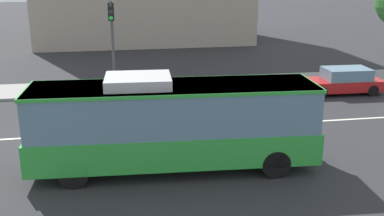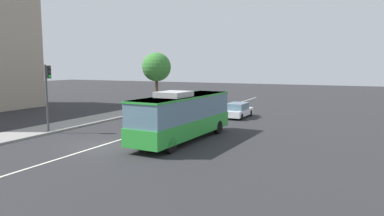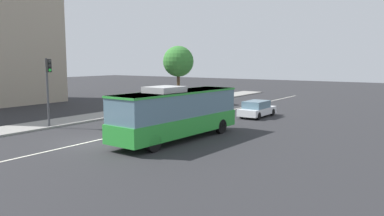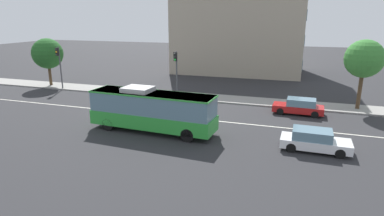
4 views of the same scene
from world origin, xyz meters
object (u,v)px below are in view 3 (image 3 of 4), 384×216
(sedan_white, at_px, (257,109))
(traffic_light_mid_block, at_px, (48,80))
(street_tree_kerbside_left, at_px, (178,62))
(transit_bus, at_px, (177,112))
(sedan_red, at_px, (173,104))

(sedan_white, distance_m, traffic_light_mid_block, 17.63)
(street_tree_kerbside_left, bearing_deg, sedan_white, -109.90)
(sedan_white, bearing_deg, transit_bus, -179.53)
(sedan_white, xyz_separation_m, street_tree_kerbside_left, (4.31, 11.90, 4.19))
(traffic_light_mid_block, height_order, street_tree_kerbside_left, street_tree_kerbside_left)
(sedan_white, relative_size, traffic_light_mid_block, 0.87)
(sedan_white, bearing_deg, street_tree_kerbside_left, 70.97)
(sedan_red, bearing_deg, transit_bus, 40.06)
(transit_bus, xyz_separation_m, sedan_red, (10.85, 8.54, -1.09))
(traffic_light_mid_block, xyz_separation_m, street_tree_kerbside_left, (18.22, 1.45, 1.35))
(sedan_white, distance_m, sedan_red, 8.69)
(sedan_red, bearing_deg, street_tree_kerbside_left, -146.80)
(transit_bus, relative_size, sedan_red, 2.22)
(sedan_red, height_order, street_tree_kerbside_left, street_tree_kerbside_left)
(transit_bus, distance_m, street_tree_kerbside_left, 20.32)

